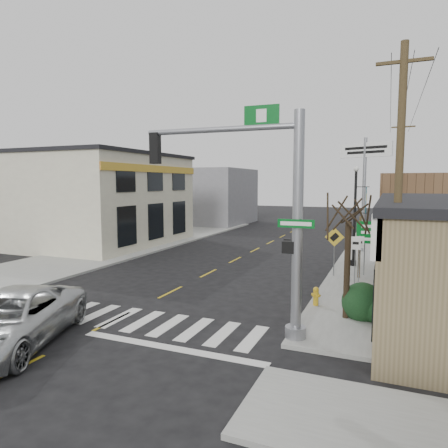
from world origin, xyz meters
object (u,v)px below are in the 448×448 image
at_px(fire_hydrant, 316,295).
at_px(dance_center_sign, 365,167).
at_px(suv, 9,320).
at_px(traffic_signal_pole, 271,201).
at_px(lamp_post, 356,209).
at_px(bare_tree, 349,204).
at_px(utility_pole_near, 398,191).
at_px(utility_pole_far, 401,181).
at_px(guide_sign, 375,239).

height_order(fire_hydrant, dance_center_sign, dance_center_sign).
bearing_deg(fire_hydrant, suv, -137.87).
distance_m(fire_hydrant, dance_center_sign, 14.50).
xyz_separation_m(traffic_signal_pole, lamp_post, (1.62, 11.71, -0.90)).
distance_m(bare_tree, utility_pole_near, 2.03).
relative_size(fire_hydrant, lamp_post, 0.13).
xyz_separation_m(lamp_post, utility_pole_near, (1.91, -10.57, 1.20)).
distance_m(lamp_post, bare_tree, 9.30).
xyz_separation_m(bare_tree, utility_pole_far, (2.00, 18.41, 0.83)).
distance_m(dance_center_sign, utility_pole_far, 4.66).
xyz_separation_m(dance_center_sign, utility_pole_near, (1.83, -15.80, -1.25)).
bearing_deg(traffic_signal_pole, utility_pole_far, 77.41).
height_order(dance_center_sign, utility_pole_far, utility_pole_far).
bearing_deg(guide_sign, traffic_signal_pole, -110.92).
bearing_deg(utility_pole_far, guide_sign, -92.86).
bearing_deg(suv, bare_tree, 14.22).
bearing_deg(guide_sign, utility_pole_near, -87.68).
bearing_deg(traffic_signal_pole, utility_pole_near, 16.29).
distance_m(traffic_signal_pole, bare_tree, 3.20).
distance_m(suv, utility_pole_near, 12.03).
bearing_deg(guide_sign, lamp_post, 107.66).
relative_size(traffic_signal_pole, guide_sign, 2.29).
relative_size(lamp_post, utility_pole_near, 0.64).
xyz_separation_m(lamp_post, bare_tree, (0.43, -9.26, 0.73)).
bearing_deg(utility_pole_near, bare_tree, 138.96).
distance_m(fire_hydrant, utility_pole_near, 5.39).
bearing_deg(bare_tree, utility_pole_far, 83.80).
bearing_deg(suv, fire_hydrant, 22.56).
xyz_separation_m(guide_sign, lamp_post, (-1.13, 2.93, 1.28)).
bearing_deg(utility_pole_far, bare_tree, -92.92).
relative_size(fire_hydrant, bare_tree, 0.14).
distance_m(traffic_signal_pole, utility_pole_far, 21.26).
xyz_separation_m(traffic_signal_pole, fire_hydrant, (0.85, 3.47, -3.75)).
distance_m(guide_sign, bare_tree, 6.68).
distance_m(suv, guide_sign, 15.69).
relative_size(fire_hydrant, utility_pole_far, 0.08).
bearing_deg(fire_hydrant, guide_sign, 70.33).
relative_size(suv, bare_tree, 1.14).
relative_size(dance_center_sign, bare_tree, 1.52).
bearing_deg(bare_tree, suv, -146.21).
height_order(bare_tree, utility_pole_near, utility_pole_near).
bearing_deg(fire_hydrant, utility_pole_near, -40.97).
height_order(traffic_signal_pole, utility_pole_far, utility_pole_far).
xyz_separation_m(suv, utility_pole_near, (10.42, 4.67, 3.77)).
height_order(dance_center_sign, utility_pole_near, utility_pole_near).
height_order(guide_sign, dance_center_sign, dance_center_sign).
height_order(traffic_signal_pole, lamp_post, traffic_signal_pole).
relative_size(guide_sign, bare_tree, 0.60).
distance_m(fire_hydrant, lamp_post, 8.76).
relative_size(guide_sign, fire_hydrant, 4.25).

